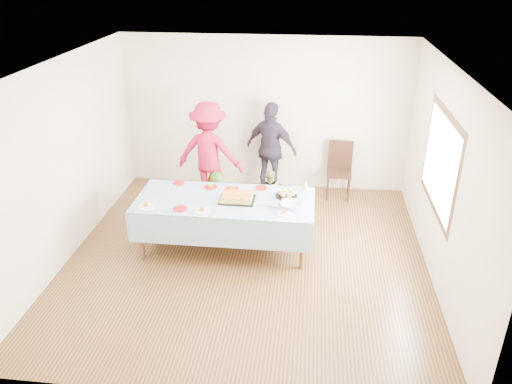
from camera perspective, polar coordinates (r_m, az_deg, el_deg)
ground at (r=7.15m, az=-1.02°, el=-7.49°), size 5.00×5.00×0.00m
room_walls at (r=6.35m, az=-0.66°, el=5.98°), size 5.04×5.04×2.72m
party_table at (r=7.05m, az=-3.58°, el=-1.25°), size 2.50×1.10×0.78m
birthday_cake at (r=6.98m, az=-2.18°, el=-0.64°), size 0.49×0.38×0.09m
rolls_tray at (r=7.09m, az=3.50°, el=-0.23°), size 0.31×0.31×0.09m
punch_bowl at (r=6.80m, az=4.05°, el=-1.48°), size 0.29×0.29×0.07m
party_hat at (r=7.28m, az=5.69°, el=0.72°), size 0.09×0.09×0.15m
fork_pile at (r=6.82m, az=2.03°, el=-1.36°), size 0.24×0.18×0.07m
plate_red_far_a at (r=7.59m, az=-8.88°, el=1.03°), size 0.18×0.18×0.01m
plate_red_far_b at (r=7.40m, az=-5.20°, el=0.58°), size 0.20×0.20×0.01m
plate_red_far_c at (r=7.33m, az=-2.76°, el=0.40°), size 0.19×0.19×0.01m
plate_red_far_d at (r=7.34m, az=0.62°, el=0.47°), size 0.18×0.18×0.01m
plate_red_near at (r=6.83m, az=-8.68°, el=-1.89°), size 0.20×0.20×0.01m
plate_white_left at (r=6.97m, az=-12.44°, el=-1.62°), size 0.24×0.24×0.01m
plate_white_mid at (r=6.73m, az=-6.18°, el=-2.17°), size 0.22×0.22×0.01m
plate_white_right at (r=6.64m, az=3.23°, el=-2.46°), size 0.20×0.20×0.01m
dining_chair at (r=8.84m, az=9.54°, el=2.93°), size 0.45×0.45×0.98m
toddler_left at (r=8.59m, az=-4.77°, el=1.97°), size 0.39×0.31×0.94m
toddler_mid at (r=7.92m, az=-4.40°, el=-0.57°), size 0.48×0.41×0.84m
toddler_right at (r=8.14m, az=1.51°, el=-0.04°), size 0.41×0.34×0.76m
adult_left at (r=8.45m, az=-5.36°, el=4.51°), size 1.20×0.78×1.74m
adult_right at (r=8.72m, az=1.77°, el=4.97°), size 1.05×0.77×1.65m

